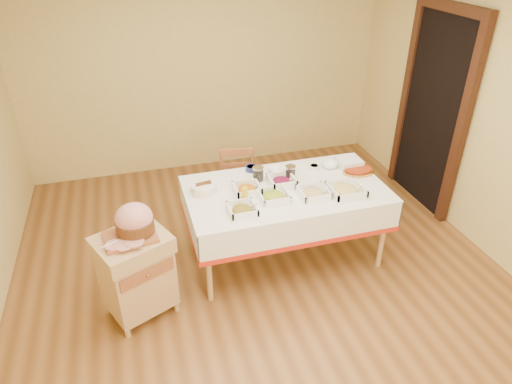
# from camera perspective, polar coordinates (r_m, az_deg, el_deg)

# --- Properties ---
(room_shell) EXTENTS (5.00, 5.00, 5.00)m
(room_shell) POSITION_cam_1_polar(r_m,az_deg,el_deg) (3.59, 1.09, 4.97)
(room_shell) COLOR brown
(room_shell) RESTS_ON ground
(doorway) EXTENTS (0.09, 1.10, 2.20)m
(doorway) POSITION_cam_1_polar(r_m,az_deg,el_deg) (5.39, 21.30, 9.65)
(doorway) COLOR black
(doorway) RESTS_ON ground
(dining_table) EXTENTS (1.82, 1.02, 0.76)m
(dining_table) POSITION_cam_1_polar(r_m,az_deg,el_deg) (4.26, 3.65, -1.41)
(dining_table) COLOR tan
(dining_table) RESTS_ON ground
(butcher_cart) EXTENTS (0.68, 0.63, 0.77)m
(butcher_cart) POSITION_cam_1_polar(r_m,az_deg,el_deg) (3.84, -14.74, -9.58)
(butcher_cart) COLOR tan
(butcher_cart) RESTS_ON ground
(dining_chair) EXTENTS (0.43, 0.42, 0.84)m
(dining_chair) POSITION_cam_1_polar(r_m,az_deg,el_deg) (4.80, -2.21, 0.36)
(dining_chair) COLOR #9C5733
(dining_chair) RESTS_ON ground
(ham_on_board) EXTENTS (0.41, 0.39, 0.27)m
(ham_on_board) POSITION_cam_1_polar(r_m,az_deg,el_deg) (3.60, -15.04, -3.71)
(ham_on_board) COLOR #9C5733
(ham_on_board) RESTS_ON butcher_cart
(serving_dish_a) EXTENTS (0.24, 0.23, 0.10)m
(serving_dish_a) POSITION_cam_1_polar(r_m,az_deg,el_deg) (3.80, -1.72, -2.21)
(serving_dish_a) COLOR white
(serving_dish_a) RESTS_ON dining_table
(serving_dish_b) EXTENTS (0.25, 0.25, 0.10)m
(serving_dish_b) POSITION_cam_1_polar(r_m,az_deg,el_deg) (3.99, 2.20, -0.48)
(serving_dish_b) COLOR white
(serving_dish_b) RESTS_ON dining_table
(serving_dish_c) EXTENTS (0.26, 0.26, 0.10)m
(serving_dish_c) POSITION_cam_1_polar(r_m,az_deg,el_deg) (4.06, 7.23, -0.09)
(serving_dish_c) COLOR white
(serving_dish_c) RESTS_ON dining_table
(serving_dish_d) EXTENTS (0.29, 0.29, 0.11)m
(serving_dish_d) POSITION_cam_1_polar(r_m,az_deg,el_deg) (4.15, 11.20, 0.26)
(serving_dish_d) COLOR white
(serving_dish_d) RESTS_ON dining_table
(serving_dish_e) EXTENTS (0.24, 0.23, 0.11)m
(serving_dish_e) POSITION_cam_1_polar(r_m,az_deg,el_deg) (4.09, -1.13, 0.38)
(serving_dish_e) COLOR white
(serving_dish_e) RESTS_ON dining_table
(serving_dish_f) EXTENTS (0.25, 0.24, 0.11)m
(serving_dish_f) POSITION_cam_1_polar(r_m,az_deg,el_deg) (4.22, 3.25, 1.37)
(serving_dish_f) COLOR white
(serving_dish_f) RESTS_ON dining_table
(small_bowl_left) EXTENTS (0.11, 0.11, 0.05)m
(small_bowl_left) POSITION_cam_1_polar(r_m,az_deg,el_deg) (4.21, -6.77, 1.02)
(small_bowl_left) COLOR white
(small_bowl_left) RESTS_ON dining_table
(small_bowl_mid) EXTENTS (0.11, 0.11, 0.05)m
(small_bowl_mid) POSITION_cam_1_polar(r_m,az_deg,el_deg) (4.46, -0.58, 2.99)
(small_bowl_mid) COLOR navy
(small_bowl_mid) RESTS_ON dining_table
(small_bowl_right) EXTENTS (0.10, 0.10, 0.05)m
(small_bowl_right) POSITION_cam_1_polar(r_m,az_deg,el_deg) (4.51, 7.28, 3.08)
(small_bowl_right) COLOR white
(small_bowl_right) RESTS_ON dining_table
(bowl_white_imported) EXTENTS (0.17, 0.17, 0.03)m
(bowl_white_imported) POSITION_cam_1_polar(r_m,az_deg,el_deg) (4.45, 2.50, 2.76)
(bowl_white_imported) COLOR white
(bowl_white_imported) RESTS_ON dining_table
(bowl_small_imported) EXTENTS (0.20, 0.20, 0.05)m
(bowl_small_imported) POSITION_cam_1_polar(r_m,az_deg,el_deg) (4.58, 9.19, 3.37)
(bowl_small_imported) COLOR white
(bowl_small_imported) RESTS_ON dining_table
(preserve_jar_left) EXTENTS (0.11, 0.11, 0.13)m
(preserve_jar_left) POSITION_cam_1_polar(r_m,az_deg,el_deg) (4.27, 0.27, 2.23)
(preserve_jar_left) COLOR silver
(preserve_jar_left) RESTS_ON dining_table
(preserve_jar_right) EXTENTS (0.10, 0.10, 0.13)m
(preserve_jar_right) POSITION_cam_1_polar(r_m,az_deg,el_deg) (4.32, 4.32, 2.43)
(preserve_jar_right) COLOR silver
(preserve_jar_right) RESTS_ON dining_table
(mustard_bottle) EXTENTS (0.05, 0.05, 0.16)m
(mustard_bottle) POSITION_cam_1_polar(r_m,az_deg,el_deg) (3.95, -1.42, -0.15)
(mustard_bottle) COLOR gold
(mustard_bottle) RESTS_ON dining_table
(bread_basket) EXTENTS (0.23, 0.23, 0.10)m
(bread_basket) POSITION_cam_1_polar(r_m,az_deg,el_deg) (4.10, -6.52, 0.44)
(bread_basket) COLOR white
(bread_basket) RESTS_ON dining_table
(plate_stack) EXTENTS (0.23, 0.23, 0.08)m
(plate_stack) POSITION_cam_1_polar(r_m,az_deg,el_deg) (4.63, 11.51, 3.65)
(plate_stack) COLOR white
(plate_stack) RESTS_ON dining_table
(brass_platter) EXTENTS (0.32, 0.23, 0.04)m
(brass_platter) POSITION_cam_1_polar(r_m,az_deg,el_deg) (4.54, 12.67, 2.61)
(brass_platter) COLOR #B57F33
(brass_platter) RESTS_ON dining_table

